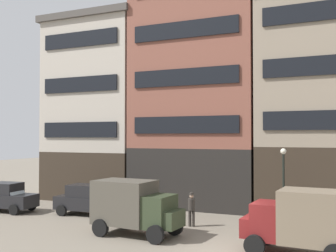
% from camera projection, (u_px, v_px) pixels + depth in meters
% --- Properties ---
extents(building_far_left, '(7.90, 7.18, 13.93)m').
position_uv_depth(building_far_left, '(105.00, 108.00, 32.76)').
color(building_far_left, '#33281E').
rests_on(building_far_left, ground_plane).
extents(building_center_left, '(9.02, 7.18, 16.75)m').
position_uv_depth(building_center_left, '(202.00, 86.00, 29.53)').
color(building_center_left, black).
rests_on(building_center_left, ground_plane).
extents(building_center_right, '(7.82, 7.18, 13.87)m').
position_uv_depth(building_center_right, '(322.00, 102.00, 26.23)').
color(building_center_right, '#33281E').
rests_on(building_center_right, ground_plane).
extents(delivery_truck_near, '(4.45, 2.38, 2.62)m').
position_uv_depth(delivery_truck_near, '(135.00, 206.00, 19.84)').
color(delivery_truck_near, '#2D3823').
rests_on(delivery_truck_near, ground_plane).
extents(delivery_truck_far, '(4.44, 2.33, 2.62)m').
position_uv_depth(delivery_truck_far, '(301.00, 220.00, 16.53)').
color(delivery_truck_far, maroon).
rests_on(delivery_truck_far, ground_plane).
extents(sedan_dark, '(3.80, 2.06, 1.83)m').
position_uv_depth(sedan_dark, '(86.00, 200.00, 25.09)').
color(sedan_dark, black).
rests_on(sedan_dark, ground_plane).
extents(sedan_light, '(3.82, 2.11, 1.83)m').
position_uv_depth(sedan_light, '(7.00, 197.00, 26.15)').
color(sedan_light, black).
rests_on(sedan_light, ground_plane).
extents(pedestrian_officer, '(0.44, 0.44, 1.79)m').
position_uv_depth(pedestrian_officer, '(192.00, 208.00, 21.83)').
color(pedestrian_officer, '#38332D').
rests_on(pedestrian_officer, ground_plane).
extents(streetlamp_curbside, '(0.32, 0.32, 4.12)m').
position_uv_depth(streetlamp_curbside, '(284.00, 175.00, 22.25)').
color(streetlamp_curbside, black).
rests_on(streetlamp_curbside, ground_plane).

